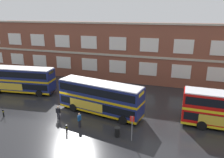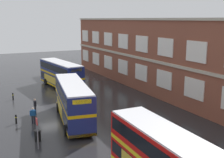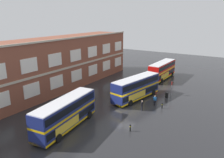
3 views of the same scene
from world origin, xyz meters
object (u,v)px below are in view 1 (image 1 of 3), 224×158
at_px(station_litter_bin, 117,132).
at_px(second_passenger, 79,119).
at_px(waiting_passenger, 58,112).
at_px(safety_bollard_east, 3,113).
at_px(bus_stand_flag, 132,126).
at_px(double_decker_middle, 100,97).
at_px(safety_bollard_west, 67,129).
at_px(double_decker_near, 20,79).

bearing_deg(station_litter_bin, second_passenger, 173.10).
relative_size(waiting_passenger, safety_bollard_east, 1.79).
height_order(bus_stand_flag, station_litter_bin, bus_stand_flag).
distance_m(bus_stand_flag, station_litter_bin, 1.98).
distance_m(double_decker_middle, station_litter_bin, 6.06).
distance_m(station_litter_bin, safety_bollard_east, 14.63).
bearing_deg(bus_stand_flag, double_decker_middle, 136.98).
height_order(second_passenger, station_litter_bin, second_passenger).
relative_size(bus_stand_flag, safety_bollard_west, 2.84).
distance_m(waiting_passenger, safety_bollard_east, 7.01).
xyz_separation_m(bus_stand_flag, station_litter_bin, (-1.60, 0.31, -1.12)).
bearing_deg(second_passenger, safety_bollard_east, -176.50).
bearing_deg(second_passenger, double_decker_middle, 76.93).
height_order(double_decker_middle, second_passenger, double_decker_middle).
bearing_deg(bus_stand_flag, second_passenger, 172.02).
relative_size(double_decker_middle, station_litter_bin, 10.96).
bearing_deg(double_decker_near, bus_stand_flag, -21.79).
bearing_deg(waiting_passenger, safety_bollard_west, -44.92).
xyz_separation_m(safety_bollard_west, safety_bollard_east, (-9.32, 0.98, 0.00)).
relative_size(second_passenger, station_litter_bin, 1.65).
bearing_deg(double_decker_middle, station_litter_bin, -51.55).
height_order(station_litter_bin, safety_bollard_west, station_litter_bin).
relative_size(waiting_passenger, bus_stand_flag, 0.63).
xyz_separation_m(double_decker_near, bus_stand_flag, (20.03, -8.01, -0.51)).
bearing_deg(safety_bollard_east, double_decker_middle, 22.85).
distance_m(second_passenger, safety_bollard_west, 1.81).
bearing_deg(station_litter_bin, double_decker_middle, 128.45).
height_order(double_decker_middle, station_litter_bin, double_decker_middle).
xyz_separation_m(station_litter_bin, safety_bollard_east, (-14.63, -0.06, -0.03)).
relative_size(bus_stand_flag, safety_bollard_east, 2.84).
height_order(safety_bollard_west, safety_bollard_east, same).
bearing_deg(station_litter_bin, safety_bollard_east, -179.75).
distance_m(double_decker_near, waiting_passenger, 12.40).
bearing_deg(station_litter_bin, safety_bollard_west, -168.88).
height_order(bus_stand_flag, safety_bollard_west, bus_stand_flag).
relative_size(double_decker_near, waiting_passenger, 6.61).
bearing_deg(second_passenger, bus_stand_flag, -7.98).
relative_size(double_decker_near, safety_bollard_west, 11.82).
bearing_deg(safety_bollard_east, bus_stand_flag, -0.88).
xyz_separation_m(double_decker_near, safety_bollard_east, (3.80, -7.76, -1.66)).
xyz_separation_m(station_litter_bin, safety_bollard_west, (-5.31, -1.04, -0.03)).
xyz_separation_m(double_decker_middle, safety_bollard_east, (-11.00, -4.63, -1.66)).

